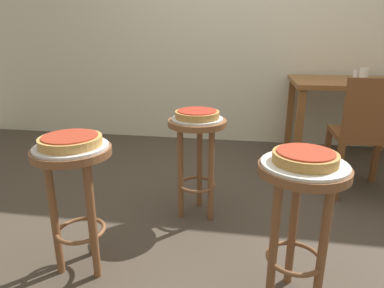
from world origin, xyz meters
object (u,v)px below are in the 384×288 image
object	(u,v)px
stool_middle	(75,183)
wooden_chair	(367,133)
pizza_middle	(70,141)
cup_near_edge	(364,75)
serving_plate_leftside	(197,119)
serving_plate_middle	(71,147)
stool_leftside	(197,147)
condiment_shaker	(355,75)
dining_table	(349,93)
pizza_foreground	(305,157)
stool_foreground	(300,205)
pizza_leftside	(197,114)
serving_plate_foreground	(304,164)

from	to	relation	value
stool_middle	wooden_chair	world-z (taller)	wooden_chair
pizza_middle	cup_near_edge	size ratio (longest dim) A/B	2.34
cup_near_edge	wooden_chair	distance (m)	0.71
serving_plate_leftside	serving_plate_middle	bearing A→B (deg)	-127.58
stool_leftside	serving_plate_leftside	bearing A→B (deg)	14.04
cup_near_edge	wooden_chair	size ratio (longest dim) A/B	0.14
condiment_shaker	wooden_chair	world-z (taller)	wooden_chair
dining_table	cup_near_edge	distance (m)	0.22
pizza_foreground	pizza_middle	world-z (taller)	same
pizza_foreground	pizza_middle	size ratio (longest dim) A/B	0.90
stool_foreground	condiment_shaker	bearing A→B (deg)	70.18
stool_leftside	serving_plate_middle	bearing A→B (deg)	-127.58
pizza_foreground	condiment_shaker	bearing A→B (deg)	70.18
pizza_middle	stool_leftside	xyz separation A→B (m)	(0.47, 0.61, -0.20)
stool_leftside	wooden_chair	size ratio (longest dim) A/B	0.73
serving_plate_leftside	pizza_leftside	xyz separation A→B (m)	(-0.00, 0.00, 0.03)
serving_plate_leftside	condiment_shaker	size ratio (longest dim) A/B	3.65
stool_middle	serving_plate_leftside	bearing A→B (deg)	52.42
serving_plate_middle	dining_table	bearing A→B (deg)	48.15
stool_middle	pizza_leftside	bearing A→B (deg)	52.42
serving_plate_foreground	condiment_shaker	xyz separation A→B (m)	(0.69, 1.92, 0.14)
pizza_foreground	pizza_middle	bearing A→B (deg)	177.08
stool_foreground	serving_plate_leftside	distance (m)	0.86
pizza_middle	condiment_shaker	distance (m)	2.52
stool_foreground	serving_plate_leftside	size ratio (longest dim) A/B	2.04
cup_near_edge	pizza_middle	bearing A→B (deg)	-134.99
pizza_foreground	pizza_leftside	size ratio (longest dim) A/B	0.94
cup_near_edge	condiment_shaker	xyz separation A→B (m)	(-0.01, 0.17, -0.02)
pizza_middle	serving_plate_middle	bearing A→B (deg)	-135.00
pizza_leftside	pizza_middle	bearing A→B (deg)	-127.58
pizza_middle	serving_plate_leftside	xyz separation A→B (m)	(0.47, 0.61, -0.03)
cup_near_edge	wooden_chair	xyz separation A→B (m)	(-0.12, -0.62, -0.32)
serving_plate_middle	serving_plate_foreground	bearing A→B (deg)	-2.92
serving_plate_foreground	stool_leftside	distance (m)	0.86
serving_plate_foreground	pizza_middle	bearing A→B (deg)	177.08
dining_table	wooden_chair	distance (m)	0.77
serving_plate_foreground	pizza_leftside	world-z (taller)	pizza_leftside
stool_middle	dining_table	distance (m)	2.47
pizza_foreground	stool_middle	bearing A→B (deg)	177.08
dining_table	condiment_shaker	distance (m)	0.16
pizza_foreground	stool_leftside	size ratio (longest dim) A/B	0.40
dining_table	condiment_shaker	bearing A→B (deg)	42.43
cup_near_edge	pizza_leftside	bearing A→B (deg)	-138.50
stool_foreground	serving_plate_leftside	xyz separation A→B (m)	(-0.52, 0.66, 0.17)
serving_plate_middle	pizza_middle	size ratio (longest dim) A/B	1.20
serving_plate_foreground	condiment_shaker	world-z (taller)	condiment_shaker
stool_foreground	cup_near_edge	size ratio (longest dim) A/B	5.35
pizza_middle	dining_table	bearing A→B (deg)	48.15
stool_leftside	cup_near_edge	distance (m)	1.67
pizza_leftside	condiment_shaker	xyz separation A→B (m)	(1.21, 1.26, 0.12)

